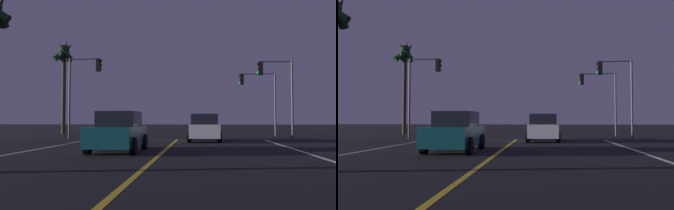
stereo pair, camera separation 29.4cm
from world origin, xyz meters
TOP-DOWN VIEW (x-y plane):
  - lane_center_divider at (0.00, 9.26)m, footprint 0.16×30.53m
  - car_ahead_far at (1.80, 22.80)m, footprint 2.02×4.30m
  - car_oncoming at (-1.90, 15.28)m, footprint 2.02×4.30m
  - traffic_light_near_right at (6.65, 25.03)m, footprint 2.41×0.36m
  - traffic_light_near_left at (-6.67, 25.03)m, footprint 2.43×0.36m
  - traffic_light_far_right at (6.31, 30.53)m, footprint 3.03×0.36m
  - palm_tree_left_far at (-11.01, 32.26)m, footprint 2.12×2.11m

SIDE VIEW (x-z plane):
  - lane_center_divider at x=0.00m, z-range 0.00..0.01m
  - car_ahead_far at x=1.80m, z-range -0.03..1.67m
  - car_oncoming at x=-1.90m, z-range -0.03..1.67m
  - traffic_light_far_right at x=6.31m, z-range 1.28..6.50m
  - traffic_light_near_right at x=6.65m, z-range 1.27..6.62m
  - traffic_light_near_left at x=-6.67m, z-range 1.33..7.06m
  - palm_tree_left_far at x=-11.01m, z-range 2.57..11.31m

